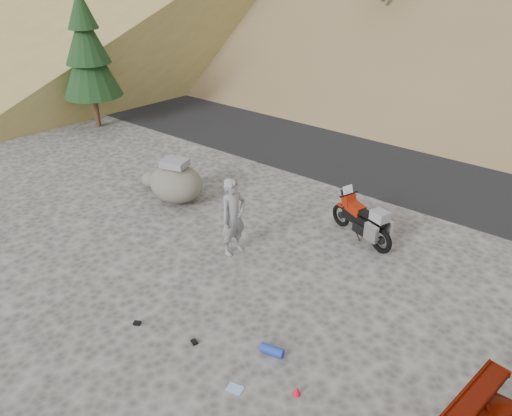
{
  "coord_description": "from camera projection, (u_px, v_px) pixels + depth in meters",
  "views": [
    {
      "loc": [
        5.28,
        -6.51,
        6.6
      ],
      "look_at": [
        -0.94,
        1.55,
        1.0
      ],
      "focal_mm": 35.0,
      "sensor_mm": 36.0,
      "label": 1
    }
  ],
  "objects": [
    {
      "name": "gear_blue_cloth",
      "position": [
        235.0,
        388.0,
        8.25
      ],
      "size": [
        0.3,
        0.25,
        0.01
      ],
      "primitive_type": "cube",
      "rotation": [
        0.0,
        0.0,
        0.22
      ],
      "color": "#89A9D4",
      "rests_on": "ground"
    },
    {
      "name": "gear_glove_b",
      "position": [
        137.0,
        323.0,
        9.61
      ],
      "size": [
        0.17,
        0.16,
        0.05
      ],
      "primitive_type": "cube",
      "rotation": [
        0.0,
        0.0,
        0.5
      ],
      "color": "black",
      "rests_on": "ground"
    },
    {
      "name": "man",
      "position": [
        234.0,
        252.0,
        11.82
      ],
      "size": [
        0.55,
        0.75,
        1.9
      ],
      "primitive_type": "imported",
      "rotation": [
        0.0,
        0.0,
        1.42
      ],
      "color": "gray",
      "rests_on": "ground"
    },
    {
      "name": "road",
      "position": [
        413.0,
        158.0,
        16.77
      ],
      "size": [
        120.0,
        7.0,
        0.05
      ],
      "primitive_type": "cube",
      "color": "black",
      "rests_on": "ground"
    },
    {
      "name": "motorcycle",
      "position": [
        364.0,
        221.0,
        12.03
      ],
      "size": [
        1.97,
        0.99,
        1.22
      ],
      "rotation": [
        0.0,
        0.0,
        -0.35
      ],
      "color": "black",
      "rests_on": "ground"
    },
    {
      "name": "boulder",
      "position": [
        176.0,
        183.0,
        13.88
      ],
      "size": [
        1.65,
        1.43,
        1.21
      ],
      "rotation": [
        0.0,
        0.0,
        0.05
      ],
      "color": "#56534A",
      "rests_on": "ground"
    },
    {
      "name": "small_rock",
      "position": [
        154.0,
        179.0,
        14.8
      ],
      "size": [
        0.8,
        0.73,
        0.45
      ],
      "rotation": [
        0.0,
        0.0,
        -0.07
      ],
      "color": "#56534A",
      "rests_on": "ground"
    },
    {
      "name": "gear_funnel",
      "position": [
        297.0,
        391.0,
        8.11
      ],
      "size": [
        0.17,
        0.17,
        0.18
      ],
      "primitive_type": "cone",
      "rotation": [
        0.0,
        0.0,
        -0.34
      ],
      "color": "red",
      "rests_on": "ground"
    },
    {
      "name": "conifer_verge",
      "position": [
        87.0,
        50.0,
        18.15
      ],
      "size": [
        2.2,
        2.2,
        5.04
      ],
      "color": "#372414",
      "rests_on": "ground"
    },
    {
      "name": "gear_blue_mat",
      "position": [
        272.0,
        350.0,
        8.9
      ],
      "size": [
        0.45,
        0.25,
        0.17
      ],
      "primitive_type": "cylinder",
      "rotation": [
        0.0,
        1.57,
        0.2
      ],
      "color": "#1B37A7",
      "rests_on": "ground"
    },
    {
      "name": "gear_glove_a",
      "position": [
        194.0,
        342.0,
        9.17
      ],
      "size": [
        0.16,
        0.14,
        0.04
      ],
      "primitive_type": "cube",
      "rotation": [
        0.0,
        0.0,
        -0.37
      ],
      "color": "black",
      "rests_on": "ground"
    },
    {
      "name": "ground",
      "position": [
        247.0,
        291.0,
        10.53
      ],
      "size": [
        140.0,
        140.0,
        0.0
      ],
      "primitive_type": "plane",
      "color": "#464340",
      "rests_on": "ground"
    }
  ]
}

